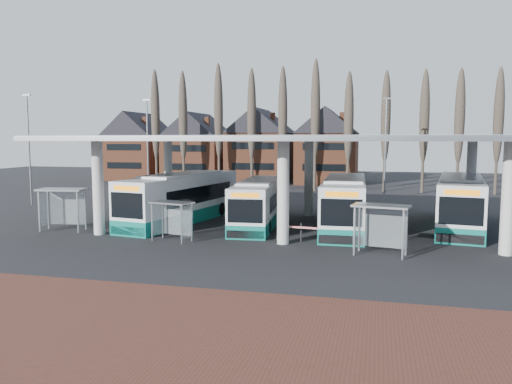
% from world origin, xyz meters
% --- Properties ---
extents(ground, '(140.00, 140.00, 0.00)m').
position_xyz_m(ground, '(0.00, 0.00, 0.00)').
color(ground, black).
rests_on(ground, ground).
extents(brick_strip, '(70.00, 10.00, 0.03)m').
position_xyz_m(brick_strip, '(0.00, -12.00, 0.01)').
color(brick_strip, '#512B20').
rests_on(brick_strip, ground).
extents(station_canopy, '(32.00, 16.00, 6.34)m').
position_xyz_m(station_canopy, '(0.00, 8.00, 5.68)').
color(station_canopy, silver).
rests_on(station_canopy, ground).
extents(poplar_row, '(45.10, 1.10, 14.50)m').
position_xyz_m(poplar_row, '(0.00, 33.00, 8.78)').
color(poplar_row, '#473D33').
rests_on(poplar_row, ground).
extents(townhouse_row, '(36.80, 10.30, 12.25)m').
position_xyz_m(townhouse_row, '(-15.75, 44.00, 5.94)').
color(townhouse_row, brown).
rests_on(townhouse_row, ground).
extents(lamp_post_a, '(0.80, 0.16, 10.17)m').
position_xyz_m(lamp_post_a, '(-18.00, 22.00, 5.34)').
color(lamp_post_a, slate).
rests_on(lamp_post_a, ground).
extents(lamp_post_b, '(0.80, 0.16, 10.17)m').
position_xyz_m(lamp_post_b, '(6.00, 26.00, 5.34)').
color(lamp_post_b, slate).
rests_on(lamp_post_b, ground).
extents(lamp_post_d, '(0.80, 0.16, 10.17)m').
position_xyz_m(lamp_post_d, '(-26.00, 14.00, 5.34)').
color(lamp_post_d, slate).
rests_on(lamp_post_d, ground).
extents(bus_0, '(4.89, 13.21, 3.59)m').
position_xyz_m(bus_0, '(-8.73, 8.57, 1.69)').
color(bus_0, white).
rests_on(bus_0, ground).
extents(bus_1, '(3.44, 11.75, 3.22)m').
position_xyz_m(bus_1, '(-2.90, 8.76, 1.52)').
color(bus_1, white).
rests_on(bus_1, ground).
extents(bus_2, '(3.15, 12.71, 3.51)m').
position_xyz_m(bus_2, '(3.13, 8.95, 1.65)').
color(bus_2, white).
rests_on(bus_2, ground).
extents(bus_3, '(4.57, 13.21, 3.60)m').
position_xyz_m(bus_3, '(10.94, 10.92, 1.70)').
color(bus_3, white).
rests_on(bus_3, ground).
extents(shelter_0, '(3.25, 1.99, 2.83)m').
position_xyz_m(shelter_0, '(-15.06, 3.20, 2.06)').
color(shelter_0, gray).
rests_on(shelter_0, ground).
extents(shelter_1, '(2.80, 1.88, 2.38)m').
position_xyz_m(shelter_1, '(-6.60, 1.81, 1.73)').
color(shelter_1, gray).
rests_on(shelter_1, ground).
extents(shelter_2, '(3.12, 1.97, 2.69)m').
position_xyz_m(shelter_2, '(5.55, 0.96, 1.95)').
color(shelter_2, gray).
rests_on(shelter_2, ground).
extents(barrier, '(2.25, 0.74, 1.13)m').
position_xyz_m(barrier, '(0.96, 2.82, 0.88)').
color(barrier, black).
rests_on(barrier, ground).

